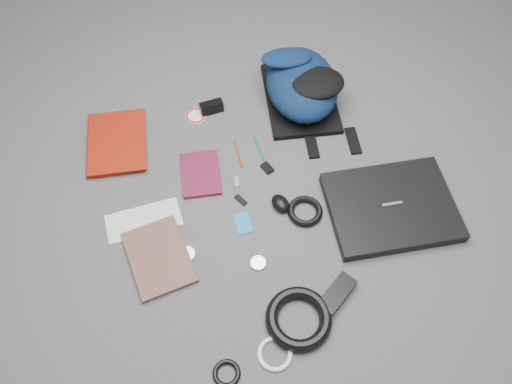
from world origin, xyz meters
name	(u,v)px	position (x,y,z in m)	size (l,w,h in m)	color
ground	(256,195)	(0.00, 0.00, 0.00)	(4.00, 4.00, 0.00)	#4F4F51
backpack	(302,84)	(0.35, 0.32, 0.09)	(0.28, 0.41, 0.17)	black
laptop	(391,207)	(0.38, -0.26, 0.02)	(0.41, 0.32, 0.04)	black
textbook_red	(87,146)	(-0.46, 0.45, 0.02)	(0.21, 0.28, 0.03)	maroon
comic_book	(131,268)	(-0.47, -0.07, 0.01)	(0.18, 0.25, 0.02)	#B95D0D
envelope	(144,220)	(-0.38, 0.08, 0.00)	(0.25, 0.11, 0.00)	silver
dvd_case	(201,174)	(-0.14, 0.16, 0.01)	(0.13, 0.19, 0.01)	#490E23
compact_camera	(212,107)	(0.02, 0.41, 0.02)	(0.09, 0.03, 0.05)	black
sticker_disc	(196,116)	(-0.05, 0.42, 0.00)	(0.08, 0.08, 0.00)	white
pen_teal	(261,152)	(0.10, 0.15, 0.00)	(0.01, 0.01, 0.15)	#0C6F59
pen_red	(238,154)	(0.02, 0.19, 0.00)	(0.01, 0.01, 0.12)	#B22C0D
id_badge	(243,223)	(-0.09, -0.08, 0.00)	(0.05, 0.08, 0.00)	#1771AE
usb_black	(241,200)	(-0.06, 0.00, 0.00)	(0.02, 0.05, 0.01)	black
usb_silver	(237,182)	(-0.04, 0.08, 0.00)	(0.02, 0.04, 0.01)	#BCBBBE
key_fob	(267,168)	(0.08, 0.08, 0.01)	(0.03, 0.05, 0.01)	black
mouse	(280,203)	(0.05, -0.08, 0.02)	(0.05, 0.07, 0.04)	black
headphone_left	(186,254)	(-0.30, -0.10, 0.01)	(0.06, 0.06, 0.01)	silver
headphone_right	(258,263)	(-0.11, -0.23, 0.01)	(0.05, 0.05, 0.01)	silver
cable_coil	(305,211)	(0.12, -0.14, 0.01)	(0.12, 0.12, 0.02)	black
power_brick	(337,294)	(0.06, -0.43, 0.02)	(0.14, 0.06, 0.03)	black
power_cord_coil	(299,319)	(-0.08, -0.45, 0.02)	(0.20, 0.20, 0.04)	black
earbud_coil	(227,373)	(-0.34, -0.49, 0.01)	(0.08, 0.08, 0.01)	black
white_cable_coil	(275,354)	(-0.19, -0.50, 0.01)	(0.10, 0.10, 0.01)	white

